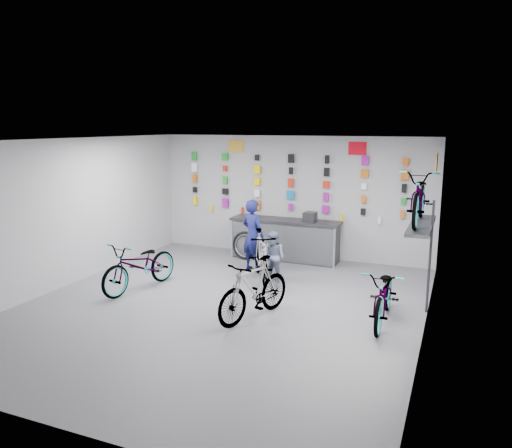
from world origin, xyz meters
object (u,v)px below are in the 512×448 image
at_px(bike_left, 140,265).
at_px(customer, 274,257).
at_px(bike_right, 385,295).
at_px(bike_center, 254,289).
at_px(clerk, 253,235).
at_px(counter, 285,240).
at_px(bike_service, 261,256).

bearing_deg(bike_left, customer, 44.29).
bearing_deg(bike_right, bike_left, -179.81).
height_order(bike_center, clerk, clerk).
distance_m(clerk, customer, 0.98).
distance_m(bike_center, bike_right, 2.18).
height_order(counter, customer, customer).
relative_size(counter, bike_service, 1.51).
bearing_deg(bike_right, customer, 149.74).
bearing_deg(counter, bike_right, -47.83).
xyz_separation_m(bike_service, clerk, (-0.46, 0.66, 0.28)).
height_order(bike_left, customer, customer).
xyz_separation_m(counter, clerk, (-0.37, -1.16, 0.33)).
bearing_deg(clerk, bike_left, 73.09).
bearing_deg(bike_right, bike_service, 153.03).
relative_size(bike_right, customer, 1.72).
xyz_separation_m(counter, bike_service, (0.09, -1.81, 0.05)).
bearing_deg(bike_service, bike_left, -174.06).
relative_size(counter, bike_left, 1.41).
bearing_deg(bike_left, counter, 70.40).
xyz_separation_m(counter, bike_left, (-1.93, -3.26, 0.02)).
distance_m(bike_left, bike_right, 4.78).
bearing_deg(clerk, bike_center, 132.86).
bearing_deg(bike_service, customer, -18.11).
distance_m(counter, bike_left, 3.79).
bearing_deg(counter, bike_center, -78.61).
distance_m(bike_center, clerk, 2.90).
bearing_deg(bike_right, clerk, 147.06).
bearing_deg(customer, clerk, 156.35).
relative_size(counter, bike_center, 1.54).
bearing_deg(bike_center, customer, 119.85).
relative_size(bike_right, clerk, 1.13).
xyz_separation_m(bike_right, customer, (-2.49, 1.38, 0.05)).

